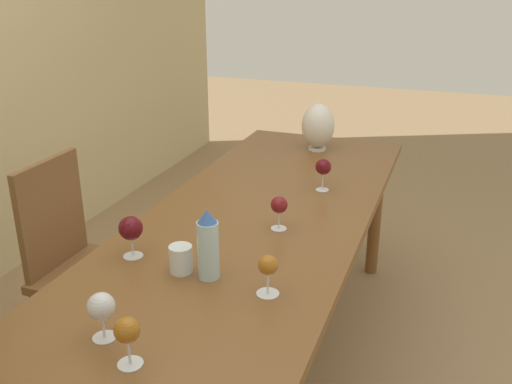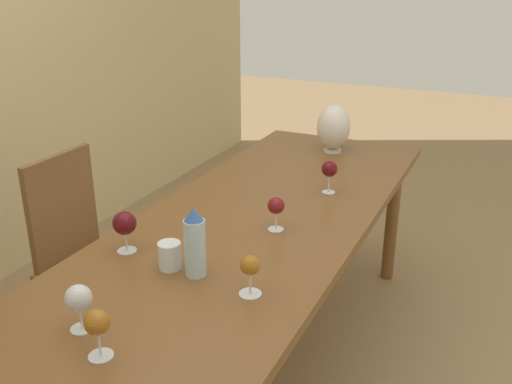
{
  "view_description": "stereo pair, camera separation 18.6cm",
  "coord_description": "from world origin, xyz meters",
  "px_view_note": "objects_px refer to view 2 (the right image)",
  "views": [
    {
      "loc": [
        -1.68,
        -0.7,
        1.68
      ],
      "look_at": [
        0.26,
        0.0,
        0.87
      ],
      "focal_mm": 40.0,
      "sensor_mm": 36.0,
      "label": 1
    },
    {
      "loc": [
        -1.61,
        -0.87,
        1.68
      ],
      "look_at": [
        0.26,
        0.0,
        0.87
      ],
      "focal_mm": 40.0,
      "sensor_mm": 36.0,
      "label": 2
    }
  ],
  "objects_px": {
    "water_tumbler": "(170,255)",
    "wine_glass_4": "(125,224)",
    "water_bottle": "(195,243)",
    "wine_glass_1": "(250,267)",
    "chair_far": "(89,252)",
    "vase": "(333,128)",
    "wine_glass_3": "(329,170)",
    "wine_glass_6": "(78,299)",
    "wine_glass_0": "(97,324)",
    "wine_glass_7": "(276,207)"
  },
  "relations": [
    {
      "from": "water_bottle",
      "to": "wine_glass_1",
      "type": "xyz_separation_m",
      "value": [
        -0.03,
        -0.21,
        -0.02
      ]
    },
    {
      "from": "wine_glass_3",
      "to": "wine_glass_7",
      "type": "relative_size",
      "value": 1.11
    },
    {
      "from": "wine_glass_3",
      "to": "wine_glass_6",
      "type": "xyz_separation_m",
      "value": [
        -1.25,
        0.28,
        -0.01
      ]
    },
    {
      "from": "water_bottle",
      "to": "wine_glass_4",
      "type": "height_order",
      "value": "water_bottle"
    },
    {
      "from": "water_bottle",
      "to": "vase",
      "type": "bearing_deg",
      "value": 0.51
    },
    {
      "from": "wine_glass_0",
      "to": "wine_glass_6",
      "type": "relative_size",
      "value": 1.0
    },
    {
      "from": "vase",
      "to": "wine_glass_7",
      "type": "height_order",
      "value": "vase"
    },
    {
      "from": "water_bottle",
      "to": "wine_glass_1",
      "type": "height_order",
      "value": "water_bottle"
    },
    {
      "from": "wine_glass_1",
      "to": "wine_glass_6",
      "type": "xyz_separation_m",
      "value": [
        -0.35,
        0.34,
        0.0
      ]
    },
    {
      "from": "water_bottle",
      "to": "wine_glass_0",
      "type": "relative_size",
      "value": 1.73
    },
    {
      "from": "wine_glass_0",
      "to": "wine_glass_1",
      "type": "xyz_separation_m",
      "value": [
        0.42,
        -0.21,
        -0.0
      ]
    },
    {
      "from": "wine_glass_0",
      "to": "wine_glass_3",
      "type": "distance_m",
      "value": 1.33
    },
    {
      "from": "wine_glass_0",
      "to": "wine_glass_1",
      "type": "relative_size",
      "value": 1.04
    },
    {
      "from": "vase",
      "to": "wine_glass_0",
      "type": "relative_size",
      "value": 1.88
    },
    {
      "from": "vase",
      "to": "wine_glass_0",
      "type": "distance_m",
      "value": 1.89
    },
    {
      "from": "wine_glass_4",
      "to": "wine_glass_6",
      "type": "relative_size",
      "value": 1.09
    },
    {
      "from": "wine_glass_1",
      "to": "wine_glass_4",
      "type": "xyz_separation_m",
      "value": [
        0.07,
        0.51,
        0.01
      ]
    },
    {
      "from": "vase",
      "to": "wine_glass_3",
      "type": "relative_size",
      "value": 1.74
    },
    {
      "from": "wine_glass_6",
      "to": "water_bottle",
      "type": "bearing_deg",
      "value": -18.41
    },
    {
      "from": "water_bottle",
      "to": "vase",
      "type": "xyz_separation_m",
      "value": [
        1.44,
        0.01,
        0.02
      ]
    },
    {
      "from": "wine_glass_0",
      "to": "wine_glass_6",
      "type": "bearing_deg",
      "value": 59.66
    },
    {
      "from": "water_tumbler",
      "to": "wine_glass_4",
      "type": "height_order",
      "value": "wine_glass_4"
    },
    {
      "from": "wine_glass_6",
      "to": "chair_far",
      "type": "relative_size",
      "value": 0.14
    },
    {
      "from": "wine_glass_3",
      "to": "wine_glass_6",
      "type": "relative_size",
      "value": 1.07
    },
    {
      "from": "wine_glass_1",
      "to": "wine_glass_4",
      "type": "bearing_deg",
      "value": 82.0
    },
    {
      "from": "wine_glass_0",
      "to": "wine_glass_1",
      "type": "distance_m",
      "value": 0.47
    },
    {
      "from": "vase",
      "to": "wine_glass_3",
      "type": "xyz_separation_m",
      "value": [
        -0.58,
        -0.17,
        -0.03
      ]
    },
    {
      "from": "wine_glass_3",
      "to": "wine_glass_6",
      "type": "bearing_deg",
      "value": 167.13
    },
    {
      "from": "water_tumbler",
      "to": "wine_glass_4",
      "type": "xyz_separation_m",
      "value": [
        0.04,
        0.2,
        0.06
      ]
    },
    {
      "from": "wine_glass_1",
      "to": "chair_far",
      "type": "xyz_separation_m",
      "value": [
        0.42,
        1.01,
        -0.37
      ]
    },
    {
      "from": "water_bottle",
      "to": "wine_glass_4",
      "type": "xyz_separation_m",
      "value": [
        0.04,
        0.3,
        -0.01
      ]
    },
    {
      "from": "wine_glass_0",
      "to": "wine_glass_4",
      "type": "xyz_separation_m",
      "value": [
        0.5,
        0.29,
        0.01
      ]
    },
    {
      "from": "water_bottle",
      "to": "wine_glass_0",
      "type": "height_order",
      "value": "water_bottle"
    },
    {
      "from": "wine_glass_4",
      "to": "wine_glass_6",
      "type": "xyz_separation_m",
      "value": [
        -0.42,
        -0.17,
        -0.01
      ]
    },
    {
      "from": "wine_glass_3",
      "to": "water_bottle",
      "type": "bearing_deg",
      "value": 169.7
    },
    {
      "from": "wine_glass_1",
      "to": "wine_glass_3",
      "type": "height_order",
      "value": "wine_glass_3"
    },
    {
      "from": "water_tumbler",
      "to": "chair_far",
      "type": "xyz_separation_m",
      "value": [
        0.39,
        0.7,
        -0.32
      ]
    },
    {
      "from": "chair_far",
      "to": "vase",
      "type": "bearing_deg",
      "value": -37.11
    },
    {
      "from": "wine_glass_1",
      "to": "wine_glass_6",
      "type": "height_order",
      "value": "wine_glass_6"
    },
    {
      "from": "water_bottle",
      "to": "water_tumbler",
      "type": "distance_m",
      "value": 0.12
    },
    {
      "from": "water_bottle",
      "to": "chair_far",
      "type": "relative_size",
      "value": 0.25
    },
    {
      "from": "wine_glass_4",
      "to": "vase",
      "type": "bearing_deg",
      "value": -11.59
    },
    {
      "from": "water_tumbler",
      "to": "wine_glass_6",
      "type": "relative_size",
      "value": 0.67
    },
    {
      "from": "wine_glass_1",
      "to": "wine_glass_7",
      "type": "distance_m",
      "value": 0.46
    },
    {
      "from": "water_bottle",
      "to": "wine_glass_1",
      "type": "distance_m",
      "value": 0.21
    },
    {
      "from": "water_tumbler",
      "to": "vase",
      "type": "height_order",
      "value": "vase"
    },
    {
      "from": "water_tumbler",
      "to": "wine_glass_0",
      "type": "relative_size",
      "value": 0.67
    },
    {
      "from": "wine_glass_4",
      "to": "wine_glass_7",
      "type": "bearing_deg",
      "value": -46.6
    },
    {
      "from": "wine_glass_0",
      "to": "wine_glass_1",
      "type": "height_order",
      "value": "wine_glass_0"
    },
    {
      "from": "wine_glass_3",
      "to": "wine_glass_4",
      "type": "relative_size",
      "value": 0.98
    }
  ]
}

